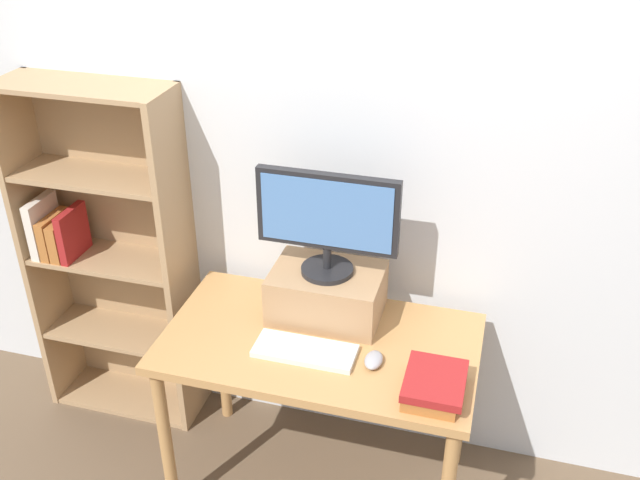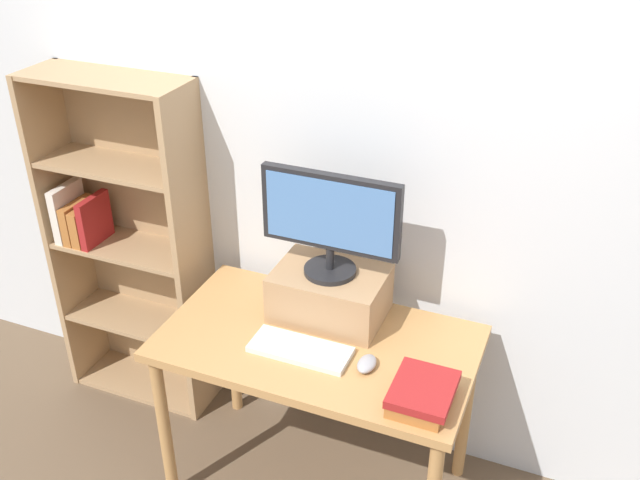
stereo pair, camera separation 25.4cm
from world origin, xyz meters
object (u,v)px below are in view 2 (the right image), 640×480
riser_box (330,294)px  desk (318,360)px  computer_monitor (330,219)px  bookshelf_unit (127,242)px  book_stack (422,393)px  keyboard (300,349)px  computer_mouse (367,364)px

riser_box → desk: bearing=-83.9°
computer_monitor → bookshelf_unit: bearing=173.3°
desk → book_stack: (0.45, -0.18, 0.13)m
computer_monitor → desk: bearing=-83.9°
computer_monitor → keyboard: bearing=-92.7°
desk → bookshelf_unit: (-1.06, 0.29, 0.14)m
desk → riser_box: 0.26m
computer_monitor → computer_mouse: size_ratio=5.13×
book_stack → computer_mouse: bearing=157.2°
bookshelf_unit → riser_box: 1.05m
desk → computer_monitor: computer_monitor is taller
riser_box → keyboard: size_ratio=1.14×
desk → bookshelf_unit: size_ratio=0.75×
computer_monitor → book_stack: (0.47, -0.35, -0.39)m
desk → book_stack: 0.50m
keyboard → bookshelf_unit: bearing=159.7°
riser_box → computer_mouse: 0.36m
keyboard → book_stack: size_ratio=1.47×
bookshelf_unit → keyboard: size_ratio=4.24×
riser_box → computer_mouse: size_ratio=4.08×
riser_box → book_stack: bearing=-36.6°
riser_box → bookshelf_unit: bearing=173.4°
computer_monitor → book_stack: 0.70m
desk → riser_box: size_ratio=2.78×
computer_mouse → book_stack: size_ratio=0.41×
bookshelf_unit → book_stack: bearing=-17.2°
bookshelf_unit → book_stack: 1.58m
bookshelf_unit → riser_box: bookshelf_unit is taller
desk → computer_mouse: 0.27m
keyboard → book_stack: 0.49m
keyboard → book_stack: bearing=-10.2°
desk → computer_monitor: size_ratio=2.21×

